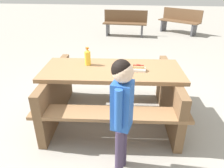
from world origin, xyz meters
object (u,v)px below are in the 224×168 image
object	(u,v)px
soda_bottle	(88,57)
child_in_coat	(122,106)
park_bench_near	(125,23)
picnic_table	(112,89)
park_bench_mid	(180,21)
hotdog_tray	(138,68)

from	to	relation	value
soda_bottle	child_in_coat	xyz separation A→B (m)	(0.54, -1.01, -0.09)
child_in_coat	park_bench_near	bearing A→B (deg)	93.41
picnic_table	park_bench_mid	size ratio (longest dim) A/B	1.31
hotdog_tray	park_bench_mid	bearing A→B (deg)	75.42
picnic_table	hotdog_tray	world-z (taller)	hotdog_tray
hotdog_tray	child_in_coat	bearing A→B (deg)	-98.79
picnic_table	park_bench_mid	world-z (taller)	park_bench_mid
picnic_table	park_bench_near	world-z (taller)	park_bench_near
picnic_table	child_in_coat	size ratio (longest dim) A/B	1.58
soda_bottle	park_bench_mid	bearing A→B (deg)	68.77
picnic_table	soda_bottle	xyz separation A→B (m)	(-0.34, 0.09, 0.42)
child_in_coat	park_bench_near	size ratio (longest dim) A/B	0.79
child_in_coat	picnic_table	bearing A→B (deg)	102.39
hotdog_tray	picnic_table	bearing A→B (deg)	174.69
soda_bottle	hotdog_tray	distance (m)	0.69
park_bench_near	park_bench_mid	distance (m)	2.06
soda_bottle	hotdog_tray	world-z (taller)	soda_bottle
park_bench_near	picnic_table	bearing A→B (deg)	-88.27
park_bench_near	hotdog_tray	bearing A→B (deg)	-84.43
child_in_coat	park_bench_mid	size ratio (longest dim) A/B	0.83
soda_bottle	hotdog_tray	bearing A→B (deg)	-10.34
soda_bottle	park_bench_near	xyz separation A→B (m)	(0.19, 4.88, -0.41)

